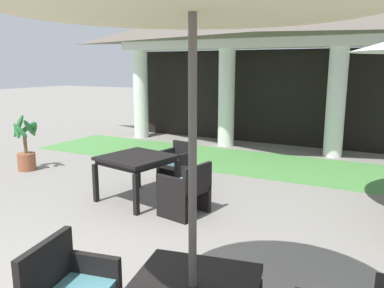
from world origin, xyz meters
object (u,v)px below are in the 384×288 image
Objects in this scene: patio_table_mid_right at (136,162)px; patio_chair_mid_right_north at (178,165)px; potted_palm_left_edge at (26,150)px; patio_chair_mid_right_east at (186,190)px.

patio_table_mid_right is 1.49× the size of patio_chair_mid_right_north.
potted_palm_left_edge is at bearing 171.77° from patio_table_mid_right.
patio_table_mid_right is 1.49× the size of patio_chair_mid_right_east.
patio_chair_mid_right_east is (1.01, -0.19, -0.26)m from patio_table_mid_right.
patio_chair_mid_right_east reaches higher than patio_table_mid_right.
patio_table_mid_right is 1.06m from patio_chair_mid_right_north.
patio_table_mid_right is 1.00× the size of potted_palm_left_edge.
patio_chair_mid_right_north is 1.00× the size of patio_chair_mid_right_east.
patio_chair_mid_right_north is 1.46m from patio_chair_mid_right_east.
potted_palm_left_edge reaches higher than patio_chair_mid_right_north.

